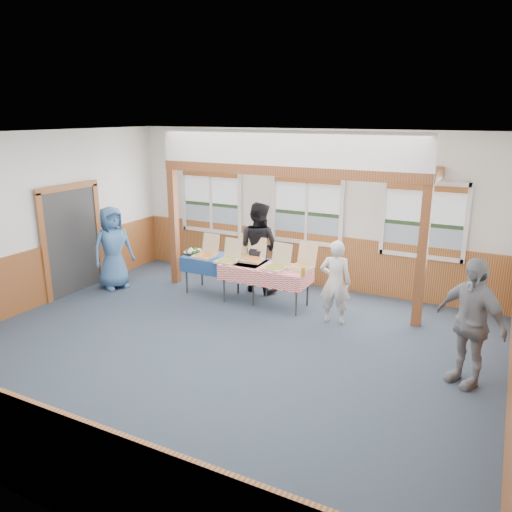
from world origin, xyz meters
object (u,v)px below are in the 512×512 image
at_px(table_right, 265,269).
at_px(person_grey, 470,322).
at_px(table_left, 226,261).
at_px(man_blue, 113,248).
at_px(woman_black, 258,247).
at_px(woman_white, 335,282).

bearing_deg(table_right, person_grey, -22.63).
height_order(table_left, table_right, same).
xyz_separation_m(table_left, man_blue, (-2.26, -0.69, 0.16)).
relative_size(table_left, person_grey, 1.04).
relative_size(man_blue, person_grey, 0.97).
distance_m(woman_black, person_grey, 4.57).
xyz_separation_m(woman_white, woman_black, (-1.91, 0.87, 0.18)).
relative_size(woman_black, person_grey, 1.04).
height_order(table_left, woman_black, woman_black).
bearing_deg(person_grey, woman_black, -172.82).
xyz_separation_m(woman_white, man_blue, (-4.61, -0.35, 0.12)).
bearing_deg(table_right, man_blue, -171.74).
bearing_deg(woman_white, man_blue, -6.84).
xyz_separation_m(table_left, table_right, (0.92, -0.11, -0.00)).
relative_size(woman_white, person_grey, 0.84).
xyz_separation_m(table_left, woman_black, (0.45, 0.53, 0.21)).
bearing_deg(woman_black, table_right, 132.97).
relative_size(table_left, man_blue, 1.06).
height_order(woman_black, man_blue, woman_black).
height_order(table_right, person_grey, person_grey).
relative_size(woman_white, man_blue, 0.86).
bearing_deg(woman_white, table_left, -19.29).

